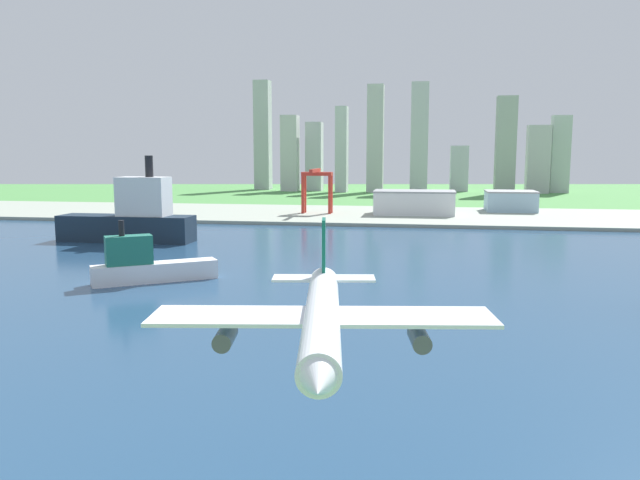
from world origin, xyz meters
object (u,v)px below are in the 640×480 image
object	(u,v)px
ferry_boat	(147,265)
warehouse_main	(414,202)
warehouse_annex	(510,201)
airplane_landing	(322,318)
cargo_ship	(132,218)
port_crane_red	(317,181)

from	to	relation	value
ferry_boat	warehouse_main	xyz separation A→B (m)	(97.30, 265.54, 4.88)
warehouse_main	warehouse_annex	bearing A→B (deg)	26.57
airplane_landing	cargo_ship	size ratio (longest dim) A/B	0.62
cargo_ship	warehouse_annex	bearing A→B (deg)	40.99
ferry_boat	warehouse_annex	world-z (taller)	ferry_boat
warehouse_annex	airplane_landing	bearing A→B (deg)	-100.24
warehouse_main	warehouse_annex	world-z (taller)	warehouse_main
airplane_landing	ferry_boat	world-z (taller)	airplane_landing
warehouse_main	warehouse_annex	distance (m)	86.22
cargo_ship	warehouse_annex	distance (m)	306.20
cargo_ship	ferry_boat	distance (m)	117.98
port_crane_red	warehouse_main	bearing A→B (deg)	4.50
airplane_landing	cargo_ship	distance (m)	293.46
airplane_landing	warehouse_main	distance (m)	414.85
port_crane_red	warehouse_annex	xyz separation A→B (m)	(152.79, 44.52, -16.82)
airplane_landing	warehouse_annex	size ratio (longest dim) A/B	1.18
cargo_ship	port_crane_red	size ratio (longest dim) A/B	2.07
airplane_landing	port_crane_red	bearing A→B (deg)	99.85
ferry_boat	warehouse_main	size ratio (longest dim) A/B	0.71
ferry_boat	port_crane_red	distance (m)	261.32
ferry_boat	warehouse_annex	distance (m)	350.59
airplane_landing	port_crane_red	world-z (taller)	airplane_landing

